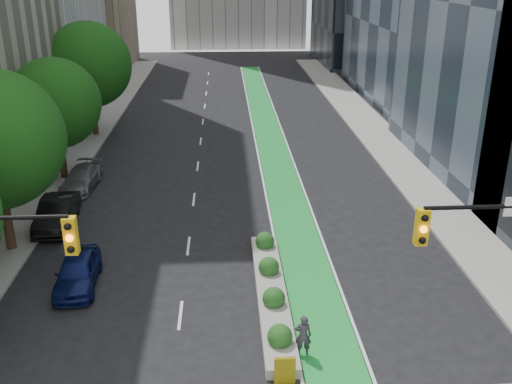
{
  "coord_description": "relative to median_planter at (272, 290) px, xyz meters",
  "views": [
    {
      "loc": [
        -0.6,
        -13.24,
        12.86
      ],
      "look_at": [
        0.81,
        11.46,
        3.0
      ],
      "focal_mm": 40.0,
      "sensor_mm": 36.0,
      "label": 1
    }
  ],
  "objects": [
    {
      "name": "parked_car_left_mid",
      "position": [
        -10.7,
        7.67,
        0.39
      ],
      "size": [
        1.79,
        4.69,
        1.53
      ],
      "primitive_type": "imported",
      "rotation": [
        0.0,
        0.0,
        0.04
      ],
      "color": "black",
      "rests_on": "ground"
    },
    {
      "name": "cyclist",
      "position": [
        0.8,
        -3.73,
        0.43
      ],
      "size": [
        0.61,
        0.42,
        1.6
      ],
      "primitive_type": "imported",
      "rotation": [
        0.0,
        0.0,
        3.07
      ],
      "color": "#312D36",
      "rests_on": "ground"
    },
    {
      "name": "parked_car_left_far",
      "position": [
        -10.7,
        13.2,
        0.27
      ],
      "size": [
        2.09,
        4.55,
        1.29
      ],
      "primitive_type": "imported",
      "rotation": [
        0.0,
        0.0,
        -0.07
      ],
      "color": "slate",
      "rests_on": "ground"
    },
    {
      "name": "sidewalk_left",
      "position": [
        -13.0,
        17.96,
        -0.3
      ],
      "size": [
        3.6,
        90.0,
        0.15
      ],
      "primitive_type": "cube",
      "color": "gray",
      "rests_on": "ground"
    },
    {
      "name": "bike_lane_paint",
      "position": [
        1.8,
        22.96,
        -0.37
      ],
      "size": [
        2.2,
        70.0,
        0.01
      ],
      "primitive_type": "cube",
      "color": "#1A9335",
      "rests_on": "ground"
    },
    {
      "name": "parked_car_left_near",
      "position": [
        -8.2,
        1.45,
        0.33
      ],
      "size": [
        1.91,
        4.22,
        1.4
      ],
      "primitive_type": "imported",
      "rotation": [
        0.0,
        0.0,
        0.06
      ],
      "color": "#0C1449",
      "rests_on": "ground"
    },
    {
      "name": "tree_midfar",
      "position": [
        -12.2,
        14.96,
        4.57
      ],
      "size": [
        5.6,
        5.6,
        7.76
      ],
      "color": "black",
      "rests_on": "ground"
    },
    {
      "name": "median_planter",
      "position": [
        0.0,
        0.0,
        0.0
      ],
      "size": [
        1.2,
        10.26,
        1.1
      ],
      "color": "gray",
      "rests_on": "ground"
    },
    {
      "name": "sidewalk_right",
      "position": [
        10.6,
        17.96,
        -0.3
      ],
      "size": [
        3.6,
        90.0,
        0.15
      ],
      "primitive_type": "cube",
      "color": "gray",
      "rests_on": "ground"
    },
    {
      "name": "tree_far",
      "position": [
        -12.2,
        24.96,
        5.32
      ],
      "size": [
        6.6,
        6.6,
        9.0
      ],
      "color": "black",
      "rests_on": "ground"
    }
  ]
}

